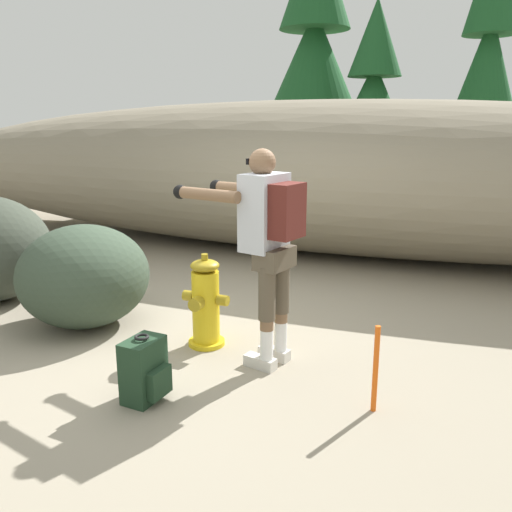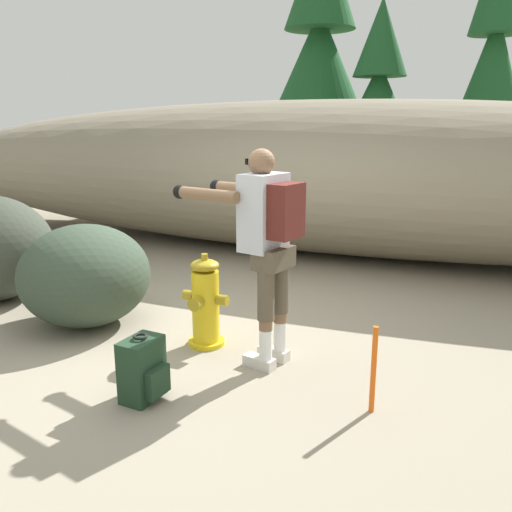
{
  "view_description": "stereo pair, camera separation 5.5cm",
  "coord_description": "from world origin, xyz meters",
  "px_view_note": "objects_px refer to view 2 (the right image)",
  "views": [
    {
      "loc": [
        2.16,
        -3.83,
        1.87
      ],
      "look_at": [
        0.47,
        0.26,
        0.75
      ],
      "focal_mm": 37.4,
      "sensor_mm": 36.0,
      "label": 1
    },
    {
      "loc": [
        2.21,
        -3.81,
        1.87
      ],
      "look_at": [
        0.47,
        0.26,
        0.75
      ],
      "focal_mm": 37.4,
      "sensor_mm": 36.0,
      "label": 2
    }
  ],
  "objects_px": {
    "utility_worker": "(265,232)",
    "boulder_mid": "(85,275)",
    "survey_stake": "(374,370)",
    "spare_backpack": "(143,370)",
    "fire_hydrant": "(205,304)"
  },
  "relations": [
    {
      "from": "fire_hydrant",
      "to": "boulder_mid",
      "type": "distance_m",
      "value": 1.26
    },
    {
      "from": "fire_hydrant",
      "to": "boulder_mid",
      "type": "height_order",
      "value": "boulder_mid"
    },
    {
      "from": "survey_stake",
      "to": "spare_backpack",
      "type": "bearing_deg",
      "value": -163.14
    },
    {
      "from": "survey_stake",
      "to": "utility_worker",
      "type": "bearing_deg",
      "value": 156.47
    },
    {
      "from": "fire_hydrant",
      "to": "boulder_mid",
      "type": "relative_size",
      "value": 0.67
    },
    {
      "from": "utility_worker",
      "to": "survey_stake",
      "type": "bearing_deg",
      "value": 169.2
    },
    {
      "from": "spare_backpack",
      "to": "survey_stake",
      "type": "xyz_separation_m",
      "value": [
        1.49,
        0.45,
        0.08
      ]
    },
    {
      "from": "spare_backpack",
      "to": "boulder_mid",
      "type": "distance_m",
      "value": 1.65
    },
    {
      "from": "utility_worker",
      "to": "spare_backpack",
      "type": "height_order",
      "value": "utility_worker"
    },
    {
      "from": "utility_worker",
      "to": "fire_hydrant",
      "type": "bearing_deg",
      "value": 0.37
    },
    {
      "from": "boulder_mid",
      "to": "fire_hydrant",
      "type": "bearing_deg",
      "value": 0.4
    },
    {
      "from": "boulder_mid",
      "to": "survey_stake",
      "type": "distance_m",
      "value": 2.84
    },
    {
      "from": "utility_worker",
      "to": "boulder_mid",
      "type": "xyz_separation_m",
      "value": [
        -1.85,
        0.12,
        -0.58
      ]
    },
    {
      "from": "spare_backpack",
      "to": "boulder_mid",
      "type": "xyz_separation_m",
      "value": [
        -1.3,
        0.98,
        0.26
      ]
    },
    {
      "from": "fire_hydrant",
      "to": "utility_worker",
      "type": "distance_m",
      "value": 0.92
    }
  ]
}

